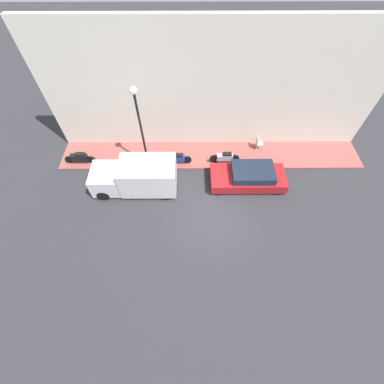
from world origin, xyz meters
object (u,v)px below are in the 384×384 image
object	(u,v)px
streetlamp	(139,117)
cafe_chair	(259,142)
motorcycle_blue	(177,158)
motorcycle_black	(79,158)
scooter_silver	(225,157)
parked_car	(249,177)
delivery_van	(136,177)

from	to	relation	value
streetlamp	cafe_chair	world-z (taller)	streetlamp
motorcycle_blue	motorcycle_black	distance (m)	5.90
motorcycle_blue	scooter_silver	bearing A→B (deg)	-89.25
parked_car	scooter_silver	size ratio (longest dim) A/B	2.35
streetlamp	cafe_chair	size ratio (longest dim) A/B	5.94
delivery_van	motorcycle_blue	world-z (taller)	delivery_van
parked_car	scooter_silver	bearing A→B (deg)	38.49
motorcycle_black	streetlamp	size ratio (longest dim) A/B	0.35
cafe_chair	streetlamp	bearing A→B (deg)	101.77
motorcycle_blue	cafe_chair	size ratio (longest dim) A/B	1.99
motorcycle_blue	cafe_chair	xyz separation A→B (m)	(1.25, -5.11, 0.10)
motorcycle_black	streetlamp	distance (m)	5.26
delivery_van	scooter_silver	distance (m)	5.42
motorcycle_blue	cafe_chair	world-z (taller)	cafe_chair
parked_car	scooter_silver	world-z (taller)	parked_car
parked_car	motorcycle_blue	distance (m)	4.40
delivery_van	motorcycle_black	xyz separation A→B (m)	(1.86, 3.71, -0.47)
motorcycle_blue	parked_car	bearing A→B (deg)	-110.20
scooter_silver	motorcycle_blue	bearing A→B (deg)	90.75
motorcycle_blue	streetlamp	bearing A→B (deg)	95.90
parked_car	motorcycle_black	xyz separation A→B (m)	(1.58, 10.03, -0.07)
motorcycle_blue	streetlamp	world-z (taller)	streetlamp
cafe_chair	delivery_van	bearing A→B (deg)	112.67
delivery_van	cafe_chair	distance (m)	7.91
motorcycle_blue	scooter_silver	xyz separation A→B (m)	(0.04, -2.89, 0.03)
motorcycle_black	delivery_van	bearing A→B (deg)	-116.55
cafe_chair	scooter_silver	bearing A→B (deg)	118.62
delivery_van	streetlamp	size ratio (longest dim) A/B	0.88
scooter_silver	delivery_van	bearing A→B (deg)	109.88
parked_car	cafe_chair	xyz separation A→B (m)	(2.77, -0.98, 0.01)
parked_car	streetlamp	bearing A→B (deg)	77.17
motorcycle_blue	motorcycle_black	xyz separation A→B (m)	(0.06, 5.90, 0.02)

